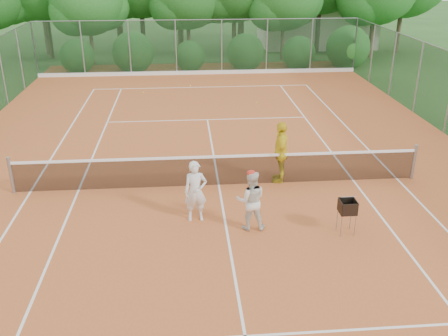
# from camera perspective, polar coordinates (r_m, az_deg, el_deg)

# --- Properties ---
(ground) EXTENTS (120.00, 120.00, 0.00)m
(ground) POSITION_cam_1_polar(r_m,az_deg,el_deg) (14.88, -0.60, -2.07)
(ground) COLOR #244C1B
(ground) RESTS_ON ground
(clay_court) EXTENTS (18.00, 36.00, 0.02)m
(clay_court) POSITION_cam_1_polar(r_m,az_deg,el_deg) (14.88, -0.60, -2.03)
(clay_court) COLOR #B75C2A
(clay_court) RESTS_ON ground
(club_building) EXTENTS (8.00, 5.00, 3.00)m
(club_building) POSITION_cam_1_polar(r_m,az_deg,el_deg) (39.02, 10.44, 15.80)
(club_building) COLOR beige
(club_building) RESTS_ON ground
(tennis_net) EXTENTS (11.97, 0.10, 1.10)m
(tennis_net) POSITION_cam_1_polar(r_m,az_deg,el_deg) (14.66, -0.60, -0.19)
(tennis_net) COLOR gray
(tennis_net) RESTS_ON clay_court
(player_white) EXTENTS (0.61, 0.42, 1.61)m
(player_white) POSITION_cam_1_polar(r_m,az_deg,el_deg) (12.70, -3.27, -2.69)
(player_white) COLOR silver
(player_white) RESTS_ON clay_court
(player_center_grp) EXTENTS (0.79, 0.63, 1.58)m
(player_center_grp) POSITION_cam_1_polar(r_m,az_deg,el_deg) (12.30, 3.07, -3.69)
(player_center_grp) COLOR beige
(player_center_grp) RESTS_ON clay_court
(player_yellow) EXTENTS (0.64, 1.16, 1.87)m
(player_yellow) POSITION_cam_1_polar(r_m,az_deg,el_deg) (14.91, 6.51, 1.84)
(player_yellow) COLOR yellow
(player_yellow) RESTS_ON clay_court
(ball_hopper) EXTENTS (0.39, 0.39, 0.88)m
(ball_hopper) POSITION_cam_1_polar(r_m,az_deg,el_deg) (12.49, 13.94, -4.38)
(ball_hopper) COLOR gray
(ball_hopper) RESTS_ON clay_court
(stray_ball_a) EXTENTS (0.07, 0.07, 0.07)m
(stray_ball_a) POSITION_cam_1_polar(r_m,az_deg,el_deg) (25.20, -9.22, 8.50)
(stray_ball_a) COLOR #CEDB33
(stray_ball_a) RESTS_ON clay_court
(stray_ball_b) EXTENTS (0.07, 0.07, 0.07)m
(stray_ball_b) POSITION_cam_1_polar(r_m,az_deg,el_deg) (26.34, -3.85, 9.39)
(stray_ball_b) COLOR #D7E535
(stray_ball_b) RESTS_ON clay_court
(stray_ball_c) EXTENTS (0.07, 0.07, 0.07)m
(stray_ball_c) POSITION_cam_1_polar(r_m,az_deg,el_deg) (23.19, 3.76, 7.45)
(stray_ball_c) COLOR gold
(stray_ball_c) RESTS_ON clay_court
(court_markings) EXTENTS (11.03, 23.83, 0.01)m
(court_markings) POSITION_cam_1_polar(r_m,az_deg,el_deg) (14.87, -0.60, -1.99)
(court_markings) COLOR white
(court_markings) RESTS_ON clay_court
(fence_back) EXTENTS (18.07, 0.07, 3.00)m
(fence_back) POSITION_cam_1_polar(r_m,az_deg,el_deg) (28.84, -2.89, 13.61)
(fence_back) COLOR #19381E
(fence_back) RESTS_ON clay_court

